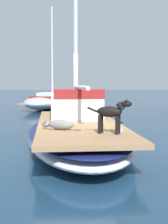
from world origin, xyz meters
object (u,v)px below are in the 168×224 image
(dog_grey, at_px, (59,125))
(dog_black, at_px, (111,113))
(coiled_rope, at_px, (57,126))
(deck_winch, at_px, (119,127))
(sailboat_main, at_px, (78,134))
(moored_boat_far_astern, at_px, (50,101))

(dog_grey, relative_size, dog_black, 1.00)
(dog_black, relative_size, coiled_rope, 2.64)
(deck_winch, bearing_deg, dog_black, -133.60)
(dog_grey, xyz_separation_m, coiled_rope, (-0.02, 0.37, -0.08))
(dog_grey, height_order, deck_winch, dog_grey)
(sailboat_main, xyz_separation_m, moored_boat_far_astern, (-0.09, 12.69, 0.17))
(moored_boat_far_astern, bearing_deg, sailboat_main, -89.58)
(coiled_rope, bearing_deg, sailboat_main, 57.35)
(dog_grey, relative_size, coiled_rope, 2.64)
(sailboat_main, bearing_deg, moored_boat_far_astern, 90.42)
(sailboat_main, xyz_separation_m, coiled_rope, (-0.62, -0.96, 0.35))
(sailboat_main, distance_m, deck_winch, 2.00)
(dog_grey, distance_m, dog_black, 1.29)
(dog_grey, bearing_deg, coiled_rope, 92.68)
(dog_grey, height_order, coiled_rope, dog_grey)
(dog_grey, relative_size, moored_boat_far_astern, 0.13)
(sailboat_main, bearing_deg, coiled_rope, -122.65)
(sailboat_main, relative_size, dog_black, 8.62)
(coiled_rope, relative_size, moored_boat_far_astern, 0.05)
(dog_grey, xyz_separation_m, dog_black, (0.99, -0.76, 0.32))
(sailboat_main, xyz_separation_m, dog_black, (0.39, -2.09, 0.75))
(sailboat_main, xyz_separation_m, dog_grey, (-0.60, -1.33, 0.43))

